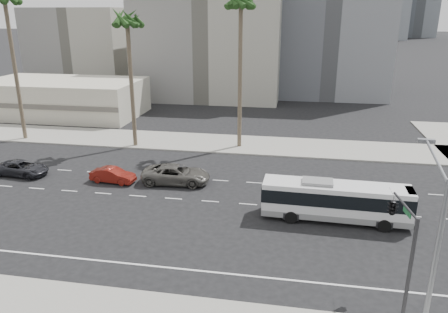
% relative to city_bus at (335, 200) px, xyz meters
% --- Properties ---
extents(ground, '(700.00, 700.00, 0.00)m').
position_rel_city_bus_xyz_m(ground, '(-6.38, 1.55, -1.55)').
color(ground, black).
rests_on(ground, ground).
extents(sidewalk_north, '(120.00, 7.00, 0.15)m').
position_rel_city_bus_xyz_m(sidewalk_north, '(-6.38, 17.05, -1.47)').
color(sidewalk_north, gray).
rests_on(sidewalk_north, ground).
extents(commercial_low, '(22.00, 12.16, 5.00)m').
position_rel_city_bus_xyz_m(commercial_low, '(-36.38, 27.54, 0.95)').
color(commercial_low, beige).
rests_on(commercial_low, ground).
extents(midrise_beige_west, '(24.00, 18.00, 18.00)m').
position_rel_city_bus_xyz_m(midrise_beige_west, '(-18.38, 46.55, 7.45)').
color(midrise_beige_west, gray).
rests_on(midrise_beige_west, ground).
extents(midrise_gray_center, '(20.00, 20.00, 26.00)m').
position_rel_city_bus_xyz_m(midrise_gray_center, '(1.62, 53.55, 11.45)').
color(midrise_gray_center, '#5B5E64').
rests_on(midrise_gray_center, ground).
extents(midrise_beige_far, '(18.00, 16.00, 15.00)m').
position_rel_city_bus_xyz_m(midrise_beige_far, '(-44.38, 51.55, 5.95)').
color(midrise_beige_far, gray).
rests_on(midrise_beige_far, ground).
extents(city_bus, '(10.34, 2.59, 2.95)m').
position_rel_city_bus_xyz_m(city_bus, '(0.00, 0.00, 0.00)').
color(city_bus, silver).
rests_on(city_bus, ground).
extents(car_a, '(3.06, 6.00, 1.62)m').
position_rel_city_bus_xyz_m(car_a, '(-13.08, 4.83, -0.74)').
color(car_a, '#55524C').
rests_on(car_a, ground).
extents(car_b, '(1.76, 4.07, 1.30)m').
position_rel_city_bus_xyz_m(car_b, '(-18.58, 4.05, -0.90)').
color(car_b, maroon).
rests_on(car_b, ground).
extents(car_c, '(2.68, 5.06, 1.35)m').
position_rel_city_bus_xyz_m(car_c, '(-27.48, 4.24, -0.87)').
color(car_c, black).
rests_on(car_c, ground).
extents(streetlight_corner, '(0.69, 4.02, 8.63)m').
position_rel_city_bus_xyz_m(streetlight_corner, '(2.85, -11.88, 3.30)').
color(streetlight_corner, slate).
rests_on(streetlight_corner, ground).
extents(traffic_signal, '(2.62, 3.51, 5.64)m').
position_rel_city_bus_xyz_m(traffic_signal, '(2.09, -8.02, 3.15)').
color(traffic_signal, '#262628').
rests_on(traffic_signal, ground).
extents(palm_near, '(4.86, 4.86, 16.39)m').
position_rel_city_bus_xyz_m(palm_near, '(-9.17, 16.24, 13.30)').
color(palm_near, brown).
rests_on(palm_near, ground).
extents(palm_mid, '(4.70, 4.70, 14.55)m').
position_rel_city_bus_xyz_m(palm_mid, '(-20.57, 14.53, 11.54)').
color(palm_mid, brown).
rests_on(palm_mid, ground).
extents(palm_far, '(4.90, 4.90, 16.86)m').
position_rel_city_bus_xyz_m(palm_far, '(-34.36, 14.97, 13.77)').
color(palm_far, brown).
rests_on(palm_far, ground).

